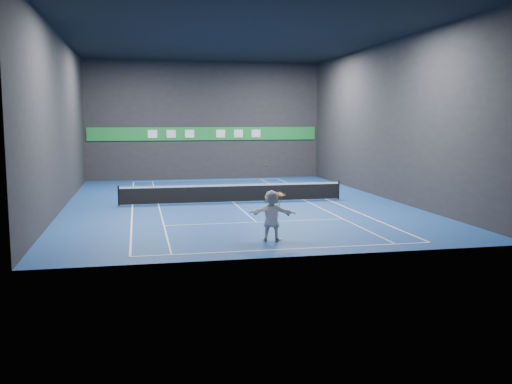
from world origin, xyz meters
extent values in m
plane|color=navy|center=(0.00, 0.00, 0.00)|extent=(26.00, 26.00, 0.00)
plane|color=black|center=(0.00, 0.00, 9.00)|extent=(26.00, 26.00, 0.00)
cube|color=black|center=(0.00, 13.00, 4.50)|extent=(18.00, 0.10, 9.00)
cube|color=black|center=(0.00, -13.00, 4.50)|extent=(18.00, 0.10, 9.00)
cube|color=black|center=(-9.00, 0.00, 4.50)|extent=(0.10, 26.00, 9.00)
cube|color=black|center=(9.00, 0.00, 4.50)|extent=(0.10, 26.00, 9.00)
cube|color=white|center=(0.00, -11.89, 0.00)|extent=(10.98, 0.08, 0.01)
cube|color=white|center=(0.00, 11.89, 0.00)|extent=(10.98, 0.08, 0.01)
cube|color=white|center=(-5.49, 0.00, 0.00)|extent=(0.08, 23.78, 0.01)
cube|color=white|center=(5.49, 0.00, 0.00)|extent=(0.08, 23.78, 0.01)
cube|color=white|center=(-4.11, 0.00, 0.00)|extent=(0.06, 23.78, 0.01)
cube|color=white|center=(4.11, 0.00, 0.00)|extent=(0.06, 23.78, 0.01)
cube|color=white|center=(0.00, -6.40, 0.00)|extent=(8.23, 0.06, 0.01)
cube|color=white|center=(0.00, 6.40, 0.00)|extent=(8.23, 0.06, 0.01)
cube|color=white|center=(0.00, 0.00, 0.00)|extent=(0.06, 12.80, 0.01)
imported|color=white|center=(-0.23, -10.33, 0.97)|extent=(1.88, 1.19, 1.94)
sphere|color=#CCD623|center=(-0.42, -10.14, 2.86)|extent=(0.07, 0.07, 0.07)
cylinder|color=black|center=(-6.20, 0.00, 0.54)|extent=(0.10, 0.10, 1.07)
cylinder|color=black|center=(6.20, 0.00, 0.54)|extent=(0.10, 0.10, 1.07)
cube|color=black|center=(0.00, 0.00, 0.47)|extent=(12.40, 0.03, 0.86)
cube|color=white|center=(0.00, 0.00, 0.95)|extent=(12.40, 0.04, 0.10)
cube|color=#1C8232|center=(0.00, 12.94, 3.50)|extent=(17.64, 0.06, 1.00)
cube|color=white|center=(-4.00, 12.88, 3.50)|extent=(0.70, 0.04, 0.60)
cube|color=white|center=(-2.60, 12.88, 3.50)|extent=(0.70, 0.04, 0.60)
cube|color=white|center=(-1.20, 12.88, 3.50)|extent=(0.70, 0.04, 0.60)
cube|color=white|center=(1.20, 12.88, 3.50)|extent=(0.70, 0.04, 0.60)
cube|color=white|center=(2.60, 12.88, 3.50)|extent=(0.70, 0.04, 0.60)
cube|color=white|center=(4.00, 12.88, 3.50)|extent=(0.70, 0.04, 0.60)
torus|color=red|center=(0.16, -10.28, 1.77)|extent=(0.42, 0.41, 0.17)
cylinder|color=#B9CC48|center=(0.10, -10.28, 1.77)|extent=(0.37, 0.34, 0.18)
cylinder|color=red|center=(0.14, -10.28, 1.55)|extent=(0.04, 0.12, 0.17)
cylinder|color=#DAC40B|center=(0.07, -10.30, 1.43)|extent=(0.05, 0.12, 0.26)
camera|label=1|loc=(-5.17, -31.05, 4.57)|focal=40.00mm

